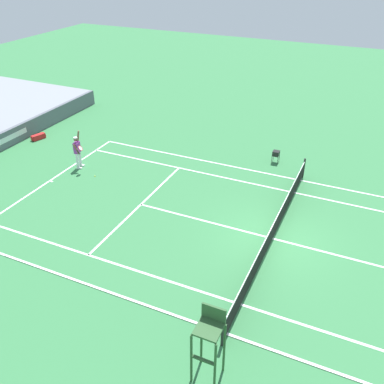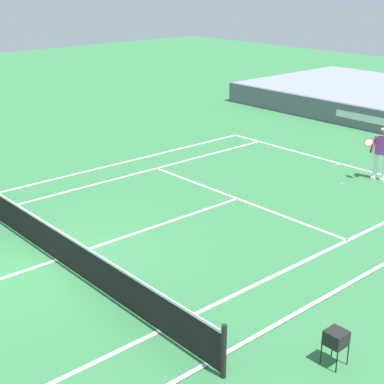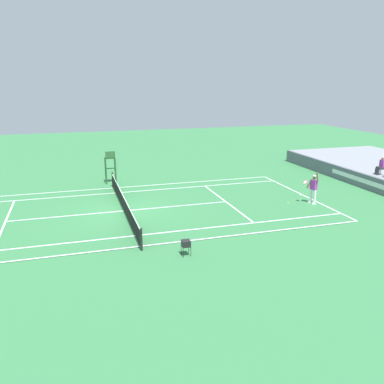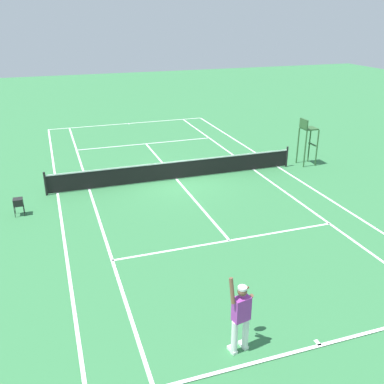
{
  "view_description": "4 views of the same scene",
  "coord_description": "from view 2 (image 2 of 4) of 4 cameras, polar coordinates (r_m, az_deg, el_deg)",
  "views": [
    {
      "loc": [
        -14.34,
        -2.81,
        10.84
      ],
      "look_at": [
        0.57,
        3.99,
        1.0
      ],
      "focal_mm": 39.54,
      "sensor_mm": 36.0,
      "label": 1
    },
    {
      "loc": [
        11.97,
        -6.05,
        6.67
      ],
      "look_at": [
        0.57,
        3.99,
        1.0
      ],
      "focal_mm": 54.79,
      "sensor_mm": 36.0,
      "label": 2
    },
    {
      "loc": [
        22.63,
        -2.7,
        7.36
      ],
      "look_at": [
        0.57,
        3.99,
        1.0
      ],
      "focal_mm": 37.66,
      "sensor_mm": 36.0,
      "label": 3
    },
    {
      "loc": [
        5.58,
        18.75,
        7.45
      ],
      "look_at": [
        0.57,
        3.99,
        1.0
      ],
      "focal_mm": 40.89,
      "sensor_mm": 36.0,
      "label": 4
    }
  ],
  "objects": [
    {
      "name": "tennis_player",
      "position": [
        20.93,
        17.94,
        3.71
      ],
      "size": [
        0.74,
        0.73,
        2.08
      ],
      "color": "white",
      "rests_on": "ground"
    },
    {
      "name": "net",
      "position": [
        14.76,
        -13.27,
        -4.75
      ],
      "size": [
        11.98,
        0.1,
        1.07
      ],
      "color": "black",
      "rests_on": "ground"
    },
    {
      "name": "court",
      "position": [
        14.98,
        -13.11,
        -6.52
      ],
      "size": [
        11.08,
        23.88,
        0.03
      ],
      "color": "#337542",
      "rests_on": "ground"
    },
    {
      "name": "ball_hopper",
      "position": [
        11.09,
        13.86,
        -13.58
      ],
      "size": [
        0.36,
        0.36,
        0.7
      ],
      "color": "black",
      "rests_on": "ground"
    },
    {
      "name": "tennis_ball",
      "position": [
        20.37,
        14.37,
        0.78
      ],
      "size": [
        0.07,
        0.07,
        0.07
      ],
      "primitive_type": "sphere",
      "color": "#D1E533",
      "rests_on": "ground"
    },
    {
      "name": "ground_plane",
      "position": [
        14.98,
        -13.11,
        -6.55
      ],
      "size": [
        80.0,
        80.0,
        0.0
      ],
      "primitive_type": "plane",
      "color": "#337542"
    }
  ]
}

